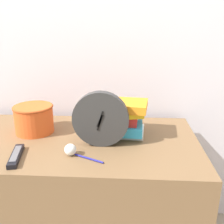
% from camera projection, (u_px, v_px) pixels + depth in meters
% --- Properties ---
extents(wall_back, '(6.00, 0.04, 2.40)m').
position_uv_depth(wall_back, '(82.00, 28.00, 1.46)').
color(wall_back, silver).
rests_on(wall_back, ground_plane).
extents(desk, '(1.19, 0.64, 0.70)m').
position_uv_depth(desk, '(76.00, 200.00, 1.37)').
color(desk, brown).
rests_on(desk, ground_plane).
extents(desk_clock, '(0.25, 0.04, 0.25)m').
position_uv_depth(desk_clock, '(101.00, 119.00, 1.15)').
color(desk_clock, '#333333').
rests_on(desk_clock, desk).
extents(book_stack, '(0.25, 0.22, 0.17)m').
position_uv_depth(book_stack, '(122.00, 118.00, 1.28)').
color(book_stack, white).
rests_on(book_stack, desk).
extents(basket, '(0.20, 0.20, 0.14)m').
position_uv_depth(basket, '(34.00, 118.00, 1.31)').
color(basket, '#E05623').
rests_on(basket, desk).
extents(tv_remote, '(0.07, 0.19, 0.02)m').
position_uv_depth(tv_remote, '(16.00, 156.00, 1.07)').
color(tv_remote, black).
rests_on(tv_remote, desk).
extents(crumpled_paper_ball, '(0.05, 0.05, 0.05)m').
position_uv_depth(crumpled_paper_ball, '(70.00, 150.00, 1.09)').
color(crumpled_paper_ball, white).
rests_on(crumpled_paper_ball, desk).
extents(pen, '(0.13, 0.07, 0.01)m').
position_uv_depth(pen, '(89.00, 159.00, 1.06)').
color(pen, navy).
rests_on(pen, desk).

